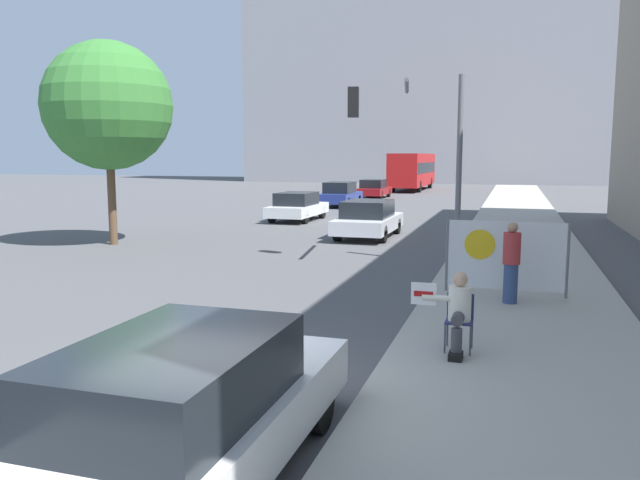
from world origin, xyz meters
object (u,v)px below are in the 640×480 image
(jogger_on_sidewalk, at_px, (511,262))
(car_on_road_midblock, at_px, (297,206))
(car_on_road_nearest, at_px, (368,219))
(city_bus_on_road, at_px, (413,169))
(car_on_road_distant, at_px, (340,194))
(seated_protester, at_px, (458,310))
(protest_banner, at_px, (505,256))
(parked_car_curbside, at_px, (183,414))
(car_on_road_far_lane, at_px, (374,189))
(street_tree_near_curb, at_px, (108,106))
(traffic_light_pole, at_px, (417,135))

(jogger_on_sidewalk, xyz_separation_m, car_on_road_midblock, (-9.88, 15.37, -0.29))
(car_on_road_nearest, distance_m, city_bus_on_road, 34.34)
(car_on_road_nearest, height_order, car_on_road_distant, car_on_road_distant)
(seated_protester, distance_m, city_bus_on_road, 48.59)
(protest_banner, bearing_deg, parked_car_curbside, -107.07)
(car_on_road_far_lane, bearing_deg, jogger_on_sidewalk, -73.07)
(car_on_road_far_lane, bearing_deg, city_bus_on_road, 85.25)
(jogger_on_sidewalk, relative_size, street_tree_near_curb, 0.23)
(traffic_light_pole, height_order, city_bus_on_road, traffic_light_pole)
(street_tree_near_curb, bearing_deg, car_on_road_distant, 80.19)
(protest_banner, distance_m, street_tree_near_curb, 14.61)
(seated_protester, xyz_separation_m, car_on_road_distant, (-9.43, 27.65, -0.05))
(jogger_on_sidewalk, distance_m, car_on_road_midblock, 18.27)
(parked_car_curbside, bearing_deg, traffic_light_pole, 89.37)
(traffic_light_pole, bearing_deg, street_tree_near_curb, 175.82)
(city_bus_on_road, xyz_separation_m, street_tree_near_curb, (-4.46, -38.61, 2.86))
(car_on_road_distant, xyz_separation_m, city_bus_on_road, (1.29, 20.24, 1.15))
(protest_banner, height_order, car_on_road_nearest, protest_banner)
(seated_protester, height_order, car_on_road_far_lane, car_on_road_far_lane)
(car_on_road_far_lane, distance_m, street_tree_near_curb, 27.20)
(protest_banner, relative_size, car_on_road_far_lane, 0.55)
(seated_protester, bearing_deg, jogger_on_sidewalk, 101.62)
(traffic_light_pole, xyz_separation_m, car_on_road_midblock, (-7.20, 10.38, -2.98))
(car_on_road_midblock, relative_size, car_on_road_distant, 1.00)
(jogger_on_sidewalk, distance_m, city_bus_on_road, 45.26)
(car_on_road_midblock, bearing_deg, seated_protester, -64.17)
(car_on_road_midblock, distance_m, street_tree_near_curb, 10.99)
(protest_banner, height_order, traffic_light_pole, traffic_light_pole)
(car_on_road_nearest, xyz_separation_m, car_on_road_midblock, (-4.64, 5.12, -0.02))
(jogger_on_sidewalk, distance_m, parked_car_curbside, 8.43)
(traffic_light_pole, xyz_separation_m, car_on_road_distant, (-7.49, 19.15, -2.92))
(traffic_light_pole, xyz_separation_m, car_on_road_nearest, (-2.56, 5.26, -2.95))
(parked_car_curbside, distance_m, car_on_road_nearest, 18.35)
(jogger_on_sidewalk, height_order, car_on_road_far_lane, jogger_on_sidewalk)
(protest_banner, relative_size, traffic_light_pole, 0.49)
(jogger_on_sidewalk, relative_size, traffic_light_pole, 0.32)
(parked_car_curbside, height_order, city_bus_on_road, city_bus_on_road)
(car_on_road_nearest, relative_size, car_on_road_far_lane, 0.98)
(car_on_road_midblock, bearing_deg, city_bus_on_road, 88.03)
(protest_banner, xyz_separation_m, car_on_road_midblock, (-9.75, 14.56, -0.30))
(jogger_on_sidewalk, distance_m, car_on_road_far_lane, 33.91)
(parked_car_curbside, relative_size, street_tree_near_curb, 0.68)
(traffic_light_pole, bearing_deg, jogger_on_sidewalk, -61.77)
(car_on_road_nearest, xyz_separation_m, car_on_road_far_lane, (-4.64, 22.19, -0.02))
(parked_car_curbside, relative_size, city_bus_on_road, 0.40)
(traffic_light_pole, relative_size, city_bus_on_road, 0.44)
(car_on_road_midblock, distance_m, car_on_road_far_lane, 17.07)
(parked_car_curbside, bearing_deg, protest_banner, 72.93)
(car_on_road_midblock, height_order, city_bus_on_road, city_bus_on_road)
(car_on_road_distant, xyz_separation_m, car_on_road_far_lane, (0.29, 8.31, -0.05))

